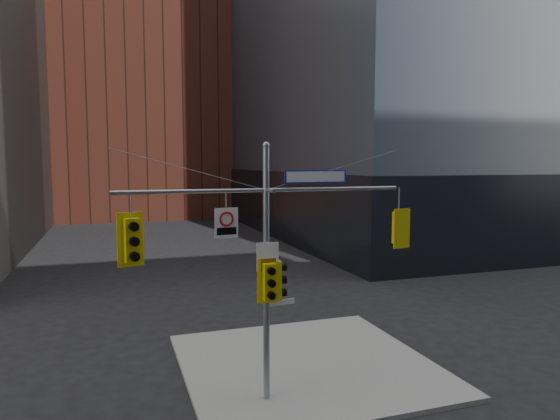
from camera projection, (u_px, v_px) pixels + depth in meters
sidewalk_corner at (306, 364)px, 16.53m from camera, size 8.00×8.00×0.15m
podium_ne at (441, 200)px, 50.97m from camera, size 36.40×36.40×6.00m
brick_midrise at (140, 108)px, 65.50m from camera, size 26.00×20.00×28.00m
signal_assembly at (266, 248)px, 13.59m from camera, size 8.00×0.80×7.30m
traffic_light_west_arm at (132, 240)px, 12.45m from camera, size 0.65×0.59×1.38m
traffic_light_east_arm at (398, 228)px, 14.88m from camera, size 0.57×0.47×1.18m
traffic_light_pole_side at (278, 280)px, 13.78m from camera, size 0.43×0.37×1.09m
traffic_light_pole_front at (269, 282)px, 13.42m from camera, size 0.59×0.45×1.23m
street_sign_blade at (316, 177)px, 13.88m from camera, size 1.94×0.25×0.38m
regulatory_sign_arm at (227, 222)px, 13.15m from camera, size 0.64×0.12×0.80m
regulatory_sign_pole at (268, 258)px, 13.51m from camera, size 0.61×0.09×0.79m
street_blade_ew at (282, 302)px, 13.89m from camera, size 0.77×0.13×0.16m
street_blade_ns at (262, 304)px, 14.18m from camera, size 0.10×0.79×0.16m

